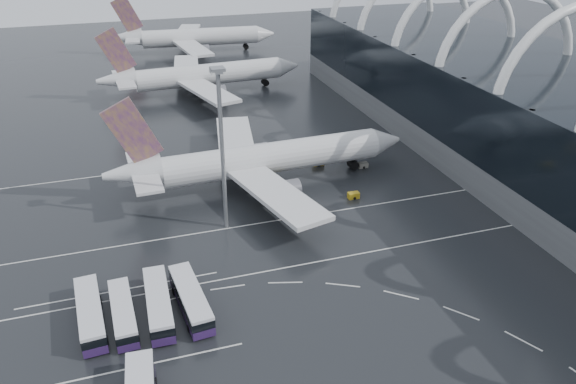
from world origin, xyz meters
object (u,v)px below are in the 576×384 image
object	(u,v)px
bus_row_near_b	(123,313)
gse_cart_belly_c	(279,190)
gse_cart_belly_e	(318,162)
bus_row_near_a	(90,314)
floodlight_mast	(221,132)
bus_row_near_c	(159,304)
airliner_gate_c	(192,38)
airliner_main	(258,160)
gse_cart_belly_b	(363,165)
gse_cart_belly_a	(353,195)
airliner_gate_b	(199,76)
bus_row_near_d	(191,299)

from	to	relation	value
bus_row_near_b	gse_cart_belly_c	world-z (taller)	bus_row_near_b
gse_cart_belly_c	gse_cart_belly_e	xyz separation A→B (m)	(11.58, 9.81, 0.03)
bus_row_near_a	floodlight_mast	distance (m)	33.12
bus_row_near_a	bus_row_near_c	xyz separation A→B (m)	(8.67, -0.69, 0.01)
airliner_gate_c	airliner_main	bearing A→B (deg)	-88.07
bus_row_near_b	gse_cart_belly_c	bearing A→B (deg)	-48.45
airliner_gate_c	bus_row_near_b	bearing A→B (deg)	-98.00
gse_cart_belly_e	gse_cart_belly_b	bearing A→B (deg)	-25.14
bus_row_near_a	airliner_gate_c	bearing A→B (deg)	-18.37
airliner_gate_c	gse_cart_belly_e	bearing A→B (deg)	-80.64
bus_row_near_c	floodlight_mast	bearing A→B (deg)	-32.93
airliner_gate_c	gse_cart_belly_a	size ratio (longest dim) A/B	28.13
airliner_gate_b	gse_cart_belly_e	size ratio (longest dim) A/B	25.05
airliner_gate_b	gse_cart_belly_c	bearing A→B (deg)	-90.58
gse_cart_belly_a	gse_cart_belly_e	xyz separation A→B (m)	(-1.10, 15.94, 0.07)
airliner_main	bus_row_near_b	bearing A→B (deg)	-131.16
airliner_gate_c	gse_cart_belly_a	bearing A→B (deg)	-80.72
airliner_main	airliner_gate_c	xyz separation A→B (m)	(5.52, 112.29, 0.18)
floodlight_mast	gse_cart_belly_e	size ratio (longest dim) A/B	11.74
gse_cart_belly_b	gse_cart_belly_e	size ratio (longest dim) A/B	0.86
airliner_main	bus_row_near_d	bearing A→B (deg)	-120.95
airliner_gate_c	gse_cart_belly_c	world-z (taller)	airliner_gate_c
airliner_main	gse_cart_belly_e	size ratio (longest dim) A/B	25.51
airliner_main	gse_cart_belly_a	xyz separation A→B (m)	(15.30, -11.14, -4.49)
airliner_main	bus_row_near_c	distance (m)	41.03
bus_row_near_c	gse_cart_belly_c	xyz separation A→B (m)	(25.62, 28.82, -1.21)
bus_row_near_a	gse_cart_belly_e	xyz separation A→B (m)	(45.87, 37.94, -1.17)
airliner_gate_b	gse_cart_belly_b	distance (m)	65.72
bus_row_near_c	bus_row_near_d	size ratio (longest dim) A/B	1.00
gse_cart_belly_a	gse_cart_belly_b	size ratio (longest dim) A/B	1.04
airliner_main	bus_row_near_a	bearing A→B (deg)	-135.87
gse_cart_belly_a	gse_cart_belly_c	distance (m)	14.09
airliner_gate_b	gse_cart_belly_b	world-z (taller)	airliner_gate_b
airliner_main	airliner_gate_c	world-z (taller)	airliner_gate_c
bus_row_near_c	airliner_gate_c	bearing A→B (deg)	-9.78
bus_row_near_a	bus_row_near_c	bearing A→B (deg)	-98.57
gse_cart_belly_c	gse_cart_belly_e	bearing A→B (deg)	40.27
bus_row_near_b	floodlight_mast	bearing A→B (deg)	-44.33
airliner_gate_b	gse_cart_belly_a	distance (m)	75.07
bus_row_near_b	gse_cart_belly_e	size ratio (longest dim) A/B	5.22
airliner_main	bus_row_near_d	world-z (taller)	airliner_main
gse_cart_belly_a	floodlight_mast	bearing A→B (deg)	-173.46
bus_row_near_c	gse_cart_belly_e	bearing A→B (deg)	-42.65
gse_cart_belly_a	airliner_gate_c	bearing A→B (deg)	94.53
gse_cart_belly_b	bus_row_near_d	bearing A→B (deg)	-139.89
floodlight_mast	gse_cart_belly_c	xyz separation A→B (m)	(12.13, 8.98, -16.66)
airliner_main	airliner_gate_b	xyz separation A→B (m)	(-0.57, 62.10, 0.03)
bus_row_near_c	gse_cart_belly_b	world-z (taller)	bus_row_near_c
bus_row_near_a	bus_row_near_c	size ratio (longest dim) A/B	1.00
bus_row_near_d	gse_cart_belly_c	size ratio (longest dim) A/B	6.08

